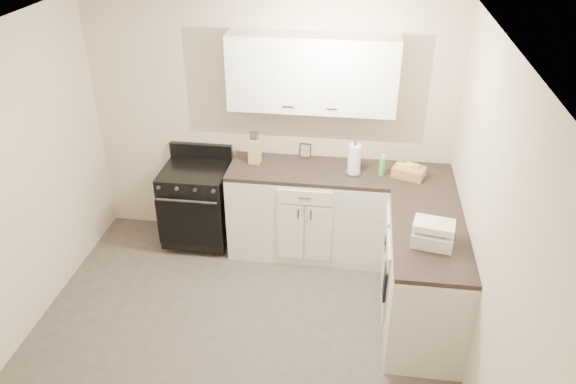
# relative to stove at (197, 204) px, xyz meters

# --- Properties ---
(floor) EXTENTS (3.60, 3.60, 0.00)m
(floor) POSITION_rel_stove_xyz_m (0.72, -1.48, -0.46)
(floor) COLOR #473F38
(floor) RESTS_ON ground
(ceiling) EXTENTS (3.60, 3.60, 0.00)m
(ceiling) POSITION_rel_stove_xyz_m (0.72, -1.48, 2.04)
(ceiling) COLOR white
(ceiling) RESTS_ON wall_back
(wall_back) EXTENTS (3.60, 0.00, 3.60)m
(wall_back) POSITION_rel_stove_xyz_m (0.72, 0.32, 0.79)
(wall_back) COLOR beige
(wall_back) RESTS_ON ground
(wall_right) EXTENTS (0.00, 3.60, 3.60)m
(wall_right) POSITION_rel_stove_xyz_m (2.52, -1.48, 0.79)
(wall_right) COLOR beige
(wall_right) RESTS_ON ground
(base_cabinets_back) EXTENTS (1.55, 0.60, 0.90)m
(base_cabinets_back) POSITION_rel_stove_xyz_m (1.15, 0.02, -0.01)
(base_cabinets_back) COLOR silver
(base_cabinets_back) RESTS_ON floor
(base_cabinets_right) EXTENTS (0.60, 1.90, 0.90)m
(base_cabinets_right) POSITION_rel_stove_xyz_m (2.22, -0.63, -0.01)
(base_cabinets_right) COLOR silver
(base_cabinets_right) RESTS_ON floor
(countertop_back) EXTENTS (1.55, 0.60, 0.04)m
(countertop_back) POSITION_rel_stove_xyz_m (1.15, 0.02, 0.46)
(countertop_back) COLOR black
(countertop_back) RESTS_ON base_cabinets_back
(countertop_right) EXTENTS (0.60, 1.90, 0.04)m
(countertop_right) POSITION_rel_stove_xyz_m (2.22, -0.63, 0.46)
(countertop_right) COLOR black
(countertop_right) RESTS_ON base_cabinets_right
(upper_cabinets) EXTENTS (1.55, 0.30, 0.70)m
(upper_cabinets) POSITION_rel_stove_xyz_m (1.15, 0.18, 1.38)
(upper_cabinets) COLOR white
(upper_cabinets) RESTS_ON wall_back
(stove) EXTENTS (0.65, 0.56, 0.79)m
(stove) POSITION_rel_stove_xyz_m (0.00, 0.00, 0.00)
(stove) COLOR black
(stove) RESTS_ON floor
(knife_block) EXTENTS (0.12, 0.11, 0.24)m
(knife_block) POSITION_rel_stove_xyz_m (0.61, 0.09, 0.60)
(knife_block) COLOR tan
(knife_block) RESTS_ON countertop_back
(paper_towel) EXTENTS (0.14, 0.14, 0.29)m
(paper_towel) POSITION_rel_stove_xyz_m (1.58, -0.01, 0.63)
(paper_towel) COLOR white
(paper_towel) RESTS_ON countertop_back
(soap_bottle) EXTENTS (0.06, 0.06, 0.18)m
(soap_bottle) POSITION_rel_stove_xyz_m (1.84, 0.00, 0.57)
(soap_bottle) COLOR green
(soap_bottle) RESTS_ON countertop_back
(picture_frame) EXTENTS (0.12, 0.04, 0.14)m
(picture_frame) POSITION_rel_stove_xyz_m (1.08, 0.28, 0.55)
(picture_frame) COLOR black
(picture_frame) RESTS_ON countertop_back
(wicker_basket) EXTENTS (0.33, 0.27, 0.09)m
(wicker_basket) POSITION_rel_stove_xyz_m (2.09, -0.00, 0.53)
(wicker_basket) COLOR tan
(wicker_basket) RESTS_ON countertop_right
(countertop_grill) EXTENTS (0.35, 0.34, 0.11)m
(countertop_grill) POSITION_rel_stove_xyz_m (2.22, -1.07, 0.54)
(countertop_grill) COLOR white
(countertop_grill) RESTS_ON countertop_right
(glass_jar) EXTENTS (0.12, 0.12, 0.16)m
(glass_jar) POSITION_rel_stove_xyz_m (2.27, -0.99, 0.56)
(glass_jar) COLOR silver
(glass_jar) RESTS_ON countertop_right
(oven_mitt_near) EXTENTS (0.02, 0.17, 0.29)m
(oven_mitt_near) POSITION_rel_stove_xyz_m (1.90, -1.07, 0.05)
(oven_mitt_near) COLOR black
(oven_mitt_near) RESTS_ON base_cabinets_right
(oven_mitt_far) EXTENTS (0.02, 0.14, 0.24)m
(oven_mitt_far) POSITION_rel_stove_xyz_m (1.90, -1.04, -0.02)
(oven_mitt_far) COLOR black
(oven_mitt_far) RESTS_ON base_cabinets_right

